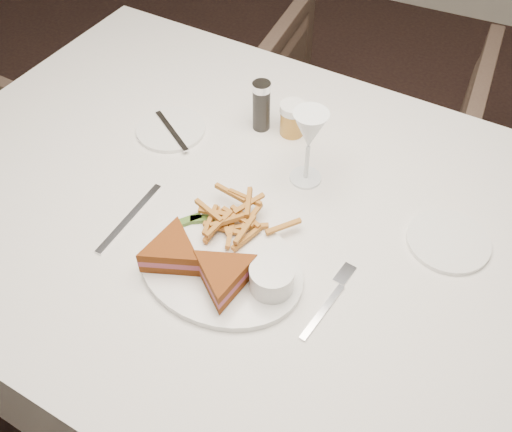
{
  "coord_description": "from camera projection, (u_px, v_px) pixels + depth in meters",
  "views": [
    {
      "loc": [
        0.28,
        -0.61,
        1.61
      ],
      "look_at": [
        -0.02,
        0.04,
        0.8
      ],
      "focal_mm": 40.0,
      "sensor_mm": 36.0,
      "label": 1
    }
  ],
  "objects": [
    {
      "name": "table",
      "position": [
        264.0,
        315.0,
        1.43
      ],
      "size": [
        1.66,
        1.18,
        0.75
      ],
      "primitive_type": "cube",
      "rotation": [
        0.0,
        0.0,
        -0.09
      ],
      "color": "silver",
      "rests_on": "ground"
    },
    {
      "name": "ground",
      "position": [
        256.0,
        410.0,
        1.65
      ],
      "size": [
        5.0,
        5.0,
        0.0
      ],
      "primitive_type": "plane",
      "color": "black",
      "rests_on": "ground"
    },
    {
      "name": "chair_far",
      "position": [
        362.0,
        126.0,
        1.94
      ],
      "size": [
        0.72,
        0.68,
        0.72
      ],
      "primitive_type": "imported",
      "rotation": [
        0.0,
        0.0,
        3.18
      ],
      "color": "#44342A",
      "rests_on": "ground"
    },
    {
      "name": "table_setting",
      "position": [
        247.0,
        218.0,
        1.1
      ],
      "size": [
        0.82,
        0.62,
        0.18
      ],
      "color": "white",
      "rests_on": "table"
    }
  ]
}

